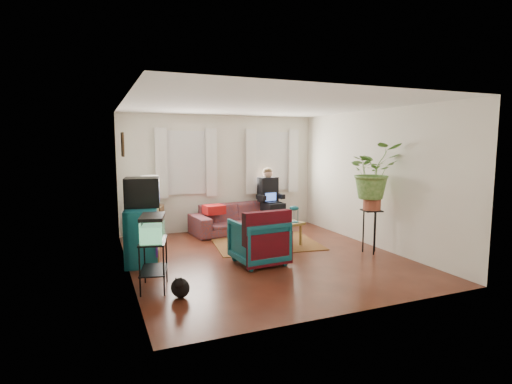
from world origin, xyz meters
name	(u,v)px	position (x,y,z in m)	size (l,w,h in m)	color
floor	(265,257)	(0.00, 0.00, 0.00)	(4.50, 5.00, 0.01)	#4F2B14
ceiling	(265,105)	(0.00, 0.00, 2.60)	(4.50, 5.00, 0.01)	white
wall_back	(221,173)	(0.00, 2.50, 1.30)	(4.50, 0.01, 2.60)	silver
wall_front	(354,203)	(0.00, -2.50, 1.30)	(4.50, 0.01, 2.60)	silver
wall_left	(127,189)	(-2.25, 0.00, 1.30)	(0.01, 5.00, 2.60)	silver
wall_right	(372,179)	(2.25, 0.00, 1.30)	(0.01, 5.00, 2.60)	silver
window_left	(186,163)	(-0.80, 2.48, 1.55)	(1.08, 0.04, 1.38)	white
window_right	(271,161)	(1.25, 2.48, 1.55)	(1.08, 0.04, 1.38)	white
curtains_left	(187,163)	(-0.80, 2.40, 1.55)	(1.36, 0.06, 1.50)	white
curtains_right	(273,161)	(1.25, 2.40, 1.55)	(1.36, 0.06, 1.50)	white
picture_frame	(123,145)	(-2.21, 0.85, 1.95)	(0.04, 0.32, 0.40)	#3D2616
area_rug	(266,243)	(0.41, 0.88, 0.01)	(2.00, 1.60, 0.01)	brown
sofa	(240,213)	(0.29, 2.05, 0.42)	(2.16, 0.85, 0.85)	brown
seated_person	(270,201)	(1.07, 2.13, 0.64)	(0.54, 0.67, 1.29)	black
side_table	(151,223)	(-1.65, 2.05, 0.35)	(0.48, 0.48, 0.70)	#372214
table_lamp	(150,192)	(-1.65, 2.05, 1.00)	(0.36, 0.36, 0.64)	white
dresser	(142,234)	(-1.99, 0.57, 0.46)	(0.51, 1.02, 0.91)	#105C65
crt_tv	(142,192)	(-1.95, 0.67, 1.16)	(0.56, 0.51, 0.49)	black
aquarium_stand	(154,265)	(-2.00, -0.83, 0.34)	(0.34, 0.60, 0.67)	black
aquarium	(153,228)	(-2.00, -0.83, 0.85)	(0.30, 0.55, 0.35)	#7FD899
black_cat	(180,286)	(-1.73, -1.26, 0.15)	(0.24, 0.36, 0.31)	black
armchair	(259,239)	(-0.23, -0.27, 0.41)	(0.79, 0.74, 0.82)	navy
serape_throw	(268,233)	(-0.20, -0.59, 0.58)	(0.82, 0.19, 0.67)	#9E0A0A
coffee_table	(274,235)	(0.44, 0.59, 0.23)	(1.11, 0.61, 0.46)	brown
cup_a	(266,223)	(0.22, 0.43, 0.51)	(0.13, 0.13, 0.10)	white
cup_b	(282,222)	(0.53, 0.42, 0.51)	(0.10, 0.10, 0.10)	beige
bowl	(282,219)	(0.71, 0.76, 0.49)	(0.22, 0.22, 0.05)	white
snack_tray	(256,223)	(0.11, 0.66, 0.48)	(0.34, 0.34, 0.04)	#B21414
birdcage	(294,214)	(0.85, 0.53, 0.62)	(0.18, 0.18, 0.32)	#115B6B
plant_stand	(371,231)	(1.89, -0.46, 0.39)	(0.33, 0.33, 0.79)	black
potted_plant	(373,180)	(1.89, -0.46, 1.33)	(0.90, 0.78, 1.00)	#599947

